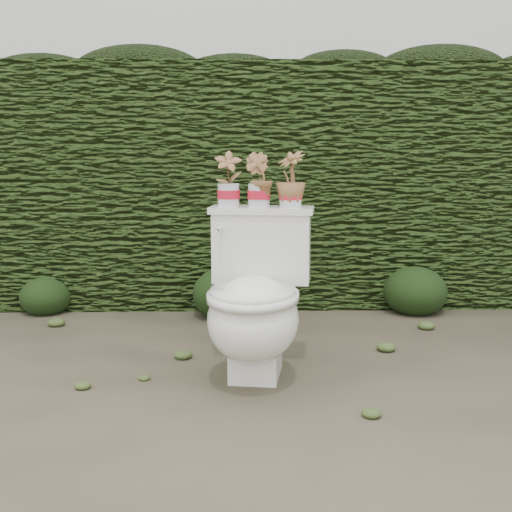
{
  "coord_description": "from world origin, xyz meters",
  "views": [
    {
      "loc": [
        0.02,
        -2.99,
        1.05
      ],
      "look_at": [
        0.09,
        0.01,
        0.55
      ],
      "focal_mm": 45.0,
      "sensor_mm": 36.0,
      "label": 1
    }
  ],
  "objects_px": {
    "potted_plant_left": "(228,180)",
    "potted_plant_right": "(291,181)",
    "toilet": "(255,303)",
    "potted_plant_center": "(259,181)"
  },
  "relations": [
    {
      "from": "potted_plant_left",
      "to": "potted_plant_center",
      "type": "relative_size",
      "value": 1.03
    },
    {
      "from": "toilet",
      "to": "potted_plant_left",
      "type": "distance_m",
      "value": 0.62
    },
    {
      "from": "toilet",
      "to": "potted_plant_left",
      "type": "bearing_deg",
      "value": 124.19
    },
    {
      "from": "potted_plant_center",
      "to": "potted_plant_right",
      "type": "bearing_deg",
      "value": -157.03
    },
    {
      "from": "toilet",
      "to": "potted_plant_left",
      "type": "relative_size",
      "value": 3.05
    },
    {
      "from": "potted_plant_left",
      "to": "potted_plant_right",
      "type": "height_order",
      "value": "same"
    },
    {
      "from": "toilet",
      "to": "potted_plant_center",
      "type": "xyz_separation_m",
      "value": [
        0.02,
        0.24,
        0.54
      ]
    },
    {
      "from": "toilet",
      "to": "potted_plant_center",
      "type": "distance_m",
      "value": 0.59
    },
    {
      "from": "toilet",
      "to": "potted_plant_right",
      "type": "relative_size",
      "value": 3.06
    },
    {
      "from": "toilet",
      "to": "potted_plant_center",
      "type": "height_order",
      "value": "potted_plant_center"
    }
  ]
}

